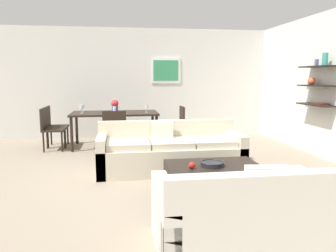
{
  "coord_description": "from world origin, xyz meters",
  "views": [
    {
      "loc": [
        -0.76,
        -4.94,
        1.51
      ],
      "look_at": [
        -0.0,
        0.2,
        0.75
      ],
      "focal_mm": 35.88,
      "sensor_mm": 36.0,
      "label": 1
    }
  ],
  "objects_px": {
    "dining_chair_left_far": "(53,123)",
    "wine_glass_left_near": "(81,107)",
    "loveseat_white": "(245,216)",
    "wine_glass_foot": "(114,109)",
    "decorative_bowl": "(212,164)",
    "apple_on_coffee_table": "(192,165)",
    "dining_table": "(115,115)",
    "wine_glass_right_near": "(147,107)",
    "centerpiece_vase": "(115,106)",
    "dining_chair_right_near": "(177,124)",
    "dining_chair_left_near": "(49,126)",
    "wine_glass_left_far": "(83,107)",
    "sofa_beige": "(170,153)",
    "dining_chair_foot": "(115,130)",
    "coffee_table": "(216,181)"
  },
  "relations": [
    {
      "from": "dining_chair_right_near",
      "to": "dining_table",
      "type": "bearing_deg",
      "value": 170.68
    },
    {
      "from": "centerpiece_vase",
      "to": "dining_chair_left_far",
      "type": "bearing_deg",
      "value": 171.55
    },
    {
      "from": "decorative_bowl",
      "to": "dining_chair_left_far",
      "type": "distance_m",
      "value": 4.36
    },
    {
      "from": "decorative_bowl",
      "to": "dining_table",
      "type": "relative_size",
      "value": 0.16
    },
    {
      "from": "sofa_beige",
      "to": "dining_chair_foot",
      "type": "height_order",
      "value": "dining_chair_foot"
    },
    {
      "from": "dining_chair_left_near",
      "to": "wine_glass_foot",
      "type": "bearing_deg",
      "value": -8.85
    },
    {
      "from": "wine_glass_left_near",
      "to": "loveseat_white",
      "type": "bearing_deg",
      "value": -67.69
    },
    {
      "from": "dining_table",
      "to": "wine_glass_right_near",
      "type": "bearing_deg",
      "value": -9.96
    },
    {
      "from": "dining_chair_right_near",
      "to": "wine_glass_right_near",
      "type": "height_order",
      "value": "wine_glass_right_near"
    },
    {
      "from": "coffee_table",
      "to": "wine_glass_foot",
      "type": "distance_m",
      "value": 3.25
    },
    {
      "from": "dining_table",
      "to": "wine_glass_left_far",
      "type": "distance_m",
      "value": 0.72
    },
    {
      "from": "apple_on_coffee_table",
      "to": "dining_chair_left_near",
      "type": "relative_size",
      "value": 0.09
    },
    {
      "from": "sofa_beige",
      "to": "wine_glass_left_near",
      "type": "relative_size",
      "value": 13.2
    },
    {
      "from": "apple_on_coffee_table",
      "to": "centerpiece_vase",
      "type": "xyz_separation_m",
      "value": [
        -0.97,
        3.38,
        0.47
      ]
    },
    {
      "from": "dining_chair_left_far",
      "to": "centerpiece_vase",
      "type": "bearing_deg",
      "value": -8.45
    },
    {
      "from": "wine_glass_left_far",
      "to": "sofa_beige",
      "type": "bearing_deg",
      "value": -54.03
    },
    {
      "from": "loveseat_white",
      "to": "centerpiece_vase",
      "type": "relative_size",
      "value": 5.67
    },
    {
      "from": "dining_chair_left_near",
      "to": "dining_chair_left_far",
      "type": "bearing_deg",
      "value": 90.0
    },
    {
      "from": "sofa_beige",
      "to": "decorative_bowl",
      "type": "bearing_deg",
      "value": -73.64
    },
    {
      "from": "dining_chair_left_far",
      "to": "wine_glass_left_near",
      "type": "relative_size",
      "value": 5.02
    },
    {
      "from": "decorative_bowl",
      "to": "wine_glass_foot",
      "type": "relative_size",
      "value": 1.83
    },
    {
      "from": "sofa_beige",
      "to": "dining_table",
      "type": "relative_size",
      "value": 1.25
    },
    {
      "from": "dining_table",
      "to": "wine_glass_right_near",
      "type": "xyz_separation_m",
      "value": [
        0.69,
        -0.12,
        0.18
      ]
    },
    {
      "from": "dining_chair_right_near",
      "to": "coffee_table",
      "type": "bearing_deg",
      "value": -90.79
    },
    {
      "from": "decorative_bowl",
      "to": "wine_glass_left_near",
      "type": "height_order",
      "value": "wine_glass_left_near"
    },
    {
      "from": "wine_glass_foot",
      "to": "apple_on_coffee_table",
      "type": "bearing_deg",
      "value": -71.66
    },
    {
      "from": "loveseat_white",
      "to": "dining_chair_foot",
      "type": "bearing_deg",
      "value": 107.33
    },
    {
      "from": "decorative_bowl",
      "to": "centerpiece_vase",
      "type": "bearing_deg",
      "value": 110.69
    },
    {
      "from": "dining_chair_left_near",
      "to": "sofa_beige",
      "type": "bearing_deg",
      "value": -39.53
    },
    {
      "from": "dining_chair_foot",
      "to": "dining_chair_left_far",
      "type": "distance_m",
      "value": 1.74
    },
    {
      "from": "dining_table",
      "to": "wine_glass_left_near",
      "type": "height_order",
      "value": "wine_glass_left_near"
    },
    {
      "from": "dining_chair_left_near",
      "to": "wine_glass_foot",
      "type": "xyz_separation_m",
      "value": [
        1.33,
        -0.21,
        0.36
      ]
    },
    {
      "from": "coffee_table",
      "to": "wine_glass_foot",
      "type": "bearing_deg",
      "value": 113.94
    },
    {
      "from": "dining_chair_left_near",
      "to": "centerpiece_vase",
      "type": "bearing_deg",
      "value": 10.08
    },
    {
      "from": "decorative_bowl",
      "to": "dining_chair_left_near",
      "type": "relative_size",
      "value": 0.35
    },
    {
      "from": "loveseat_white",
      "to": "dining_chair_right_near",
      "type": "bearing_deg",
      "value": 87.88
    },
    {
      "from": "coffee_table",
      "to": "wine_glass_right_near",
      "type": "distance_m",
      "value": 3.34
    },
    {
      "from": "loveseat_white",
      "to": "wine_glass_right_near",
      "type": "xyz_separation_m",
      "value": [
        -0.48,
        4.52,
        0.58
      ]
    },
    {
      "from": "coffee_table",
      "to": "wine_glass_left_near",
      "type": "distance_m",
      "value": 3.84
    },
    {
      "from": "dining_chair_foot",
      "to": "apple_on_coffee_table",
      "type": "bearing_deg",
      "value": -68.48
    },
    {
      "from": "sofa_beige",
      "to": "dining_chair_foot",
      "type": "relative_size",
      "value": 2.63
    },
    {
      "from": "decorative_bowl",
      "to": "dining_chair_left_far",
      "type": "relative_size",
      "value": 0.35
    },
    {
      "from": "wine_glass_left_near",
      "to": "wine_glass_left_far",
      "type": "bearing_deg",
      "value": 90.0
    },
    {
      "from": "dining_chair_foot",
      "to": "wine_glass_right_near",
      "type": "distance_m",
      "value": 1.1
    },
    {
      "from": "sofa_beige",
      "to": "wine_glass_right_near",
      "type": "distance_m",
      "value": 2.03
    },
    {
      "from": "dining_chair_right_near",
      "to": "wine_glass_foot",
      "type": "height_order",
      "value": "wine_glass_foot"
    },
    {
      "from": "apple_on_coffee_table",
      "to": "wine_glass_left_near",
      "type": "relative_size",
      "value": 0.47
    },
    {
      "from": "dining_table",
      "to": "wine_glass_foot",
      "type": "relative_size",
      "value": 11.1
    },
    {
      "from": "loveseat_white",
      "to": "wine_glass_foot",
      "type": "xyz_separation_m",
      "value": [
        -1.17,
        4.22,
        0.57
      ]
    },
    {
      "from": "dining_chair_left_far",
      "to": "dining_chair_foot",
      "type": "bearing_deg",
      "value": -39.82
    }
  ]
}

